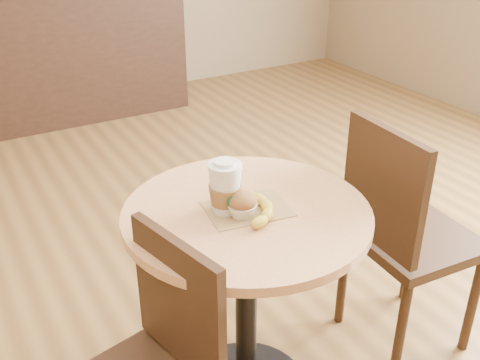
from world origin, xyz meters
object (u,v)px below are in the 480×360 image
Objects in this scene: cafe_table at (246,266)px; banana at (253,205)px; chair_right at (403,231)px; coffee_cup at (225,189)px; muffin at (242,204)px.

banana reaches higher than cafe_table.
cafe_table is at bearing 89.06° from chair_right.
chair_right is at bearing -1.98° from coffee_cup.
coffee_cup is at bearing 161.59° from banana.
chair_right is 3.80× the size of banana.
chair_right is (0.62, -0.05, -0.04)m from cafe_table.
cafe_table is at bearing -15.85° from coffee_cup.
chair_right reaches higher than muffin.
banana is at bearing 15.59° from muffin.
muffin reaches higher than cafe_table.
chair_right is at bearing -4.69° from cafe_table.
banana is at bearing -50.20° from cafe_table.
muffin is 0.36× the size of banana.
cafe_table is 8.53× the size of muffin.
coffee_cup is (-0.06, 0.02, 0.28)m from cafe_table.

